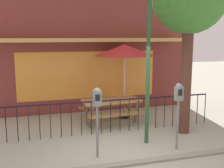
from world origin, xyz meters
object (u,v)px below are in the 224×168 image
picnic_table_left (111,105)px  patio_umbrella (125,50)px  street_lamp (148,44)px  parking_meter_far (179,99)px  parking_meter_near (97,104)px

picnic_table_left → patio_umbrella: patio_umbrella is taller
patio_umbrella → street_lamp: 2.34m
patio_umbrella → parking_meter_far: (0.38, -2.92, -1.01)m
street_lamp → picnic_table_left: bearing=103.4°
picnic_table_left → street_lamp: bearing=-76.6°
parking_meter_near → parking_meter_far: (1.97, -0.10, 0.02)m
parking_meter_far → street_lamp: street_lamp is taller
patio_umbrella → parking_meter_near: size_ratio=1.52×
parking_meter_near → parking_meter_far: 1.97m
patio_umbrella → street_lamp: size_ratio=0.64×
picnic_table_left → parking_meter_near: bearing=-113.2°
patio_umbrella → parking_meter_near: (-1.59, -2.82, -1.03)m
street_lamp → parking_meter_near: bearing=-160.6°
picnic_table_left → parking_meter_near: size_ratio=1.16×
parking_meter_far → street_lamp: (-0.55, 0.60, 1.27)m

